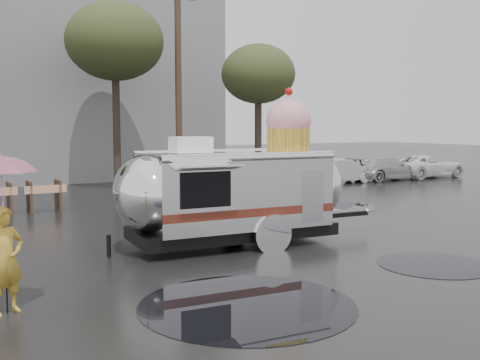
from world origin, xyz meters
TOP-DOWN VIEW (x-y plane):
  - ground at (0.00, 0.00)m, footprint 120.00×120.00m
  - puddles at (0.07, 2.49)m, footprint 11.02×10.73m
  - utility_pole at (2.50, 14.00)m, footprint 1.60×0.28m
  - tree_mid at (0.00, 15.00)m, footprint 4.20×4.20m
  - tree_right at (6.00, 13.00)m, footprint 3.36×3.36m
  - parked_cars at (11.78, 12.00)m, footprint 13.20×1.90m
  - airstream_trailer at (-1.09, 2.46)m, footprint 7.00×2.78m
  - person_left at (-6.47, -0.13)m, footprint 0.69×0.59m
  - umbrella_pink at (-6.47, -0.13)m, footprint 1.23×1.23m

SIDE VIEW (x-z plane):
  - ground at x=0.00m, z-range 0.00..0.00m
  - puddles at x=0.07m, z-range 0.00..0.01m
  - parked_cars at x=11.78m, z-range -0.03..1.47m
  - person_left at x=-6.47m, z-range 0.00..1.61m
  - airstream_trailer at x=-1.09m, z-range -0.56..3.21m
  - umbrella_pink at x=-6.47m, z-range 0.77..3.17m
  - utility_pole at x=2.50m, z-range 0.12..9.12m
  - tree_right at x=6.00m, z-range 1.85..8.27m
  - tree_mid at x=0.00m, z-range 2.33..10.35m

